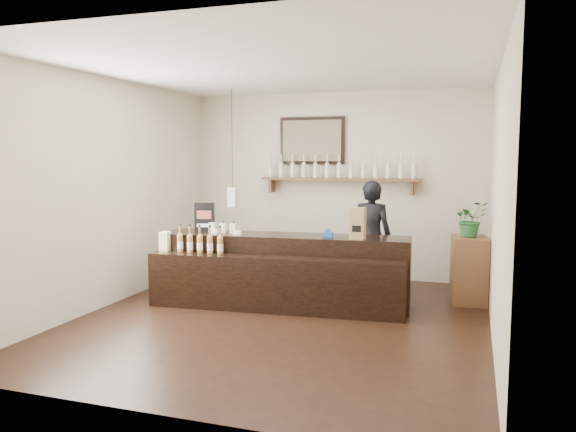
{
  "coord_description": "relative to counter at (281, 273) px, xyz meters",
  "views": [
    {
      "loc": [
        2.02,
        -5.87,
        1.86
      ],
      "look_at": [
        -0.15,
        0.7,
        1.11
      ],
      "focal_mm": 35.0,
      "sensor_mm": 36.0,
      "label": 1
    }
  ],
  "objects": [
    {
      "name": "ground",
      "position": [
        0.21,
        -0.59,
        -0.41
      ],
      "size": [
        5.0,
        5.0,
        0.0
      ],
      "primitive_type": "plane",
      "color": "black",
      "rests_on": "ground"
    },
    {
      "name": "room_shell",
      "position": [
        0.21,
        -0.59,
        1.29
      ],
      "size": [
        5.0,
        5.0,
        5.0
      ],
      "color": "beige",
      "rests_on": "ground"
    },
    {
      "name": "back_wall_decor",
      "position": [
        0.07,
        1.79,
        1.34
      ],
      "size": [
        2.66,
        0.96,
        1.69
      ],
      "color": "brown",
      "rests_on": "ground"
    },
    {
      "name": "counter",
      "position": [
        0.0,
        0.0,
        0.0
      ],
      "size": [
        3.15,
        1.08,
        1.02
      ],
      "color": "black",
      "rests_on": "ground"
    },
    {
      "name": "promo_sign",
      "position": [
        -1.08,
        0.09,
        0.65
      ],
      "size": [
        0.27,
        0.07,
        0.38
      ],
      "color": "black",
      "rests_on": "counter"
    },
    {
      "name": "paper_bag",
      "position": [
        0.95,
        0.03,
        0.65
      ],
      "size": [
        0.18,
        0.14,
        0.38
      ],
      "color": "#9B7C4B",
      "rests_on": "counter"
    },
    {
      "name": "tape_dispenser",
      "position": [
        0.57,
        0.09,
        0.5
      ],
      "size": [
        0.13,
        0.05,
        0.11
      ],
      "color": "#164C9E",
      "rests_on": "counter"
    },
    {
      "name": "side_cabinet",
      "position": [
        2.21,
        0.89,
        0.01
      ],
      "size": [
        0.48,
        0.62,
        0.84
      ],
      "color": "brown",
      "rests_on": "ground"
    },
    {
      "name": "potted_plant",
      "position": [
        2.21,
        0.89,
        0.65
      ],
      "size": [
        0.53,
        0.51,
        0.45
      ],
      "primitive_type": "imported",
      "rotation": [
        0.0,
        0.0,
        0.55
      ],
      "color": "#245B2C",
      "rests_on": "side_cabinet"
    },
    {
      "name": "shopkeeper",
      "position": [
        0.95,
        0.96,
        0.46
      ],
      "size": [
        0.65,
        0.45,
        1.73
      ],
      "primitive_type": "imported",
      "rotation": [
        0.0,
        0.0,
        3.08
      ],
      "color": "black",
      "rests_on": "ground"
    }
  ]
}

